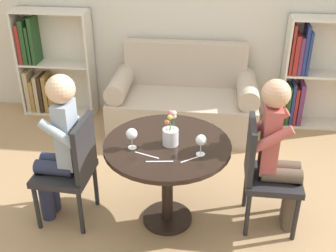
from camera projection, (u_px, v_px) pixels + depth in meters
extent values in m
plane|color=tan|center=(167.00, 219.00, 3.45)|extent=(16.00, 16.00, 0.00)
cylinder|color=black|center=(167.00, 146.00, 3.11)|extent=(0.95, 0.95, 0.03)
cylinder|color=black|center=(167.00, 184.00, 3.28)|extent=(0.09, 0.09, 0.66)
cylinder|color=black|center=(167.00, 218.00, 3.44)|extent=(0.40, 0.40, 0.03)
cube|color=#B7A893|center=(183.00, 113.00, 4.69)|extent=(1.59, 0.80, 0.42)
cube|color=#B7A893|center=(186.00, 63.00, 4.74)|extent=(1.37, 0.16, 0.50)
cylinder|color=#B7A893|center=(121.00, 83.00, 4.60)|extent=(0.22, 0.72, 0.22)
cylinder|color=#B7A893|center=(247.00, 89.00, 4.47)|extent=(0.22, 0.72, 0.22)
cube|color=silver|center=(60.00, 60.00, 5.00)|extent=(0.85, 0.02, 1.24)
cube|color=silver|center=(22.00, 62.00, 4.93)|extent=(0.02, 0.28, 1.24)
cube|color=silver|center=(91.00, 65.00, 4.85)|extent=(0.02, 0.28, 1.24)
cube|color=silver|center=(62.00, 110.00, 5.18)|extent=(0.81, 0.28, 0.02)
cube|color=silver|center=(56.00, 64.00, 4.89)|extent=(0.81, 0.28, 0.02)
cube|color=silver|center=(49.00, 11.00, 4.60)|extent=(0.81, 0.28, 0.02)
cube|color=tan|center=(30.00, 90.00, 5.08)|extent=(0.05, 0.23, 0.50)
cube|color=olive|center=(35.00, 94.00, 5.10)|extent=(0.05, 0.23, 0.39)
cube|color=tan|center=(39.00, 92.00, 5.09)|extent=(0.05, 0.23, 0.45)
cube|color=#332319|center=(44.00, 92.00, 5.08)|extent=(0.04, 0.23, 0.45)
cube|color=olive|center=(48.00, 92.00, 5.07)|extent=(0.05, 0.23, 0.46)
cube|color=olive|center=(53.00, 94.00, 5.08)|extent=(0.05, 0.23, 0.41)
cube|color=maroon|center=(22.00, 43.00, 4.80)|extent=(0.04, 0.23, 0.45)
cube|color=#234723|center=(26.00, 41.00, 4.79)|extent=(0.05, 0.23, 0.50)
cube|color=#234723|center=(31.00, 44.00, 4.80)|extent=(0.03, 0.23, 0.43)
cube|color=#234723|center=(35.00, 40.00, 4.77)|extent=(0.04, 0.23, 0.53)
cube|color=silver|center=(320.00, 70.00, 4.71)|extent=(0.85, 0.02, 1.24)
cube|color=silver|center=(284.00, 73.00, 4.64)|extent=(0.02, 0.28, 1.24)
cube|color=silver|center=(314.00, 123.00, 4.89)|extent=(0.81, 0.28, 0.02)
cube|color=silver|center=(323.00, 74.00, 4.60)|extent=(0.81, 0.28, 0.02)
cube|color=silver|center=(333.00, 19.00, 4.31)|extent=(0.81, 0.28, 0.02)
cube|color=olive|center=(283.00, 105.00, 4.81)|extent=(0.03, 0.23, 0.42)
cube|color=#234723|center=(287.00, 103.00, 4.80)|extent=(0.04, 0.23, 0.46)
cube|color=navy|center=(291.00, 102.00, 4.79)|extent=(0.03, 0.23, 0.49)
cube|color=maroon|center=(295.00, 104.00, 4.80)|extent=(0.04, 0.23, 0.44)
cube|color=#602D5B|center=(300.00, 103.00, 4.78)|extent=(0.05, 0.23, 0.49)
cube|color=maroon|center=(292.00, 48.00, 4.49)|extent=(0.03, 0.23, 0.54)
cube|color=maroon|center=(295.00, 53.00, 4.51)|extent=(0.05, 0.23, 0.43)
cube|color=#602D5B|center=(300.00, 54.00, 4.51)|extent=(0.04, 0.23, 0.41)
cube|color=navy|center=(305.00, 49.00, 4.48)|extent=(0.03, 0.23, 0.54)
cube|color=navy|center=(308.00, 52.00, 4.49)|extent=(0.03, 0.23, 0.47)
cylinder|color=#232326|center=(56.00, 181.00, 3.58)|extent=(0.04, 0.04, 0.40)
cylinder|color=#232326|center=(37.00, 208.00, 3.27)|extent=(0.04, 0.04, 0.40)
cylinder|color=#232326|center=(96.00, 185.00, 3.52)|extent=(0.04, 0.04, 0.40)
cylinder|color=#232326|center=(81.00, 213.00, 3.21)|extent=(0.04, 0.04, 0.40)
cube|color=#232326|center=(64.00, 173.00, 3.29)|extent=(0.45, 0.45, 0.05)
cube|color=#232326|center=(84.00, 148.00, 3.14)|extent=(0.06, 0.38, 0.45)
cylinder|color=#232326|center=(296.00, 219.00, 3.15)|extent=(0.04, 0.04, 0.40)
cylinder|color=#232326|center=(290.00, 190.00, 3.46)|extent=(0.04, 0.04, 0.40)
cylinder|color=#232326|center=(247.00, 215.00, 3.19)|extent=(0.04, 0.04, 0.40)
cylinder|color=#232326|center=(246.00, 187.00, 3.50)|extent=(0.04, 0.04, 0.40)
cube|color=#232326|center=(273.00, 179.00, 3.22)|extent=(0.43, 0.43, 0.05)
cube|color=#232326|center=(251.00, 149.00, 3.12)|extent=(0.05, 0.38, 0.45)
cylinder|color=#282D47|center=(51.00, 187.00, 3.46)|extent=(0.11, 0.11, 0.45)
cylinder|color=#282D47|center=(46.00, 195.00, 3.36)|extent=(0.11, 0.11, 0.45)
cylinder|color=#282D47|center=(60.00, 160.00, 3.31)|extent=(0.31, 0.13, 0.11)
cylinder|color=#282D47|center=(54.00, 168.00, 3.21)|extent=(0.31, 0.13, 0.11)
cube|color=#93A3B2|center=(67.00, 135.00, 3.12)|extent=(0.13, 0.21, 0.53)
cylinder|color=#93A3B2|center=(72.00, 117.00, 3.19)|extent=(0.29, 0.09, 0.23)
cylinder|color=#93A3B2|center=(58.00, 134.00, 2.96)|extent=(0.29, 0.09, 0.23)
sphere|color=beige|center=(60.00, 89.00, 2.94)|extent=(0.21, 0.21, 0.21)
cylinder|color=brown|center=(291.00, 206.00, 3.25)|extent=(0.11, 0.11, 0.45)
cylinder|color=brown|center=(290.00, 197.00, 3.35)|extent=(0.11, 0.11, 0.45)
cylinder|color=brown|center=(281.00, 175.00, 3.13)|extent=(0.30, 0.11, 0.11)
cylinder|color=brown|center=(280.00, 167.00, 3.23)|extent=(0.30, 0.11, 0.11)
cube|color=#B2514C|center=(270.00, 140.00, 3.06)|extent=(0.12, 0.20, 0.53)
cylinder|color=#B2514C|center=(273.00, 139.00, 2.91)|extent=(0.29, 0.07, 0.23)
cylinder|color=#B2514C|center=(270.00, 121.00, 3.14)|extent=(0.29, 0.07, 0.23)
sphere|color=tan|center=(276.00, 94.00, 2.89)|extent=(0.20, 0.20, 0.20)
cylinder|color=white|center=(132.00, 148.00, 3.05)|extent=(0.06, 0.06, 0.00)
cylinder|color=white|center=(132.00, 143.00, 3.03)|extent=(0.01, 0.01, 0.08)
sphere|color=white|center=(132.00, 134.00, 2.99)|extent=(0.08, 0.08, 0.08)
sphere|color=maroon|center=(132.00, 135.00, 3.00)|extent=(0.06, 0.06, 0.06)
cylinder|color=white|center=(200.00, 154.00, 2.97)|extent=(0.06, 0.06, 0.00)
cylinder|color=white|center=(201.00, 149.00, 2.95)|extent=(0.01, 0.01, 0.08)
sphere|color=white|center=(201.00, 140.00, 2.92)|extent=(0.08, 0.08, 0.08)
sphere|color=maroon|center=(201.00, 141.00, 2.92)|extent=(0.06, 0.06, 0.06)
cylinder|color=silver|center=(170.00, 137.00, 3.07)|extent=(0.12, 0.12, 0.12)
cylinder|color=#4C7A42|center=(174.00, 123.00, 3.02)|extent=(0.01, 0.01, 0.10)
sphere|color=silver|center=(174.00, 116.00, 3.00)|extent=(0.04, 0.04, 0.04)
cylinder|color=#4C7A42|center=(166.00, 126.00, 3.01)|extent=(0.01, 0.00, 0.07)
sphere|color=#E07F4C|center=(166.00, 122.00, 2.99)|extent=(0.04, 0.04, 0.04)
cylinder|color=#4C7A42|center=(174.00, 121.00, 3.01)|extent=(0.01, 0.01, 0.13)
sphere|color=silver|center=(174.00, 113.00, 2.98)|extent=(0.04, 0.04, 0.04)
cylinder|color=#4C7A42|center=(170.00, 124.00, 2.99)|extent=(0.00, 0.00, 0.11)
sphere|color=#EACC4C|center=(170.00, 117.00, 2.96)|extent=(0.04, 0.04, 0.04)
cylinder|color=#4C7A42|center=(171.00, 121.00, 3.00)|extent=(0.00, 0.00, 0.14)
sphere|color=#D16684|center=(171.00, 113.00, 2.97)|extent=(0.04, 0.04, 0.04)
cube|color=silver|center=(192.00, 159.00, 2.92)|extent=(0.16, 0.12, 0.00)
cube|color=silver|center=(160.00, 161.00, 2.89)|extent=(0.19, 0.04, 0.00)
cube|color=silver|center=(147.00, 155.00, 2.96)|extent=(0.18, 0.08, 0.00)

